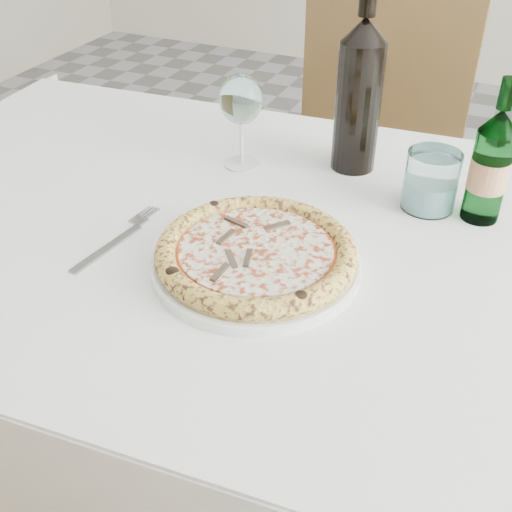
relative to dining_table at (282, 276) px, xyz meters
The scene contains 9 objects.
dining_table is the anchor object (origin of this frame).
chair_far 0.82m from the dining_table, 95.08° to the left, with size 0.47×0.47×0.93m.
plate 0.14m from the dining_table, 90.00° to the right, with size 0.30×0.30×0.02m.
pizza 0.15m from the dining_table, 90.00° to the right, with size 0.28×0.28×0.03m.
fork 0.26m from the dining_table, 150.70° to the right, with size 0.03×0.20×0.00m.
wine_glass 0.31m from the dining_table, 130.61° to the left, with size 0.08×0.08×0.17m.
tumbler 0.28m from the dining_table, 42.25° to the left, with size 0.08×0.08×0.10m.
beer_bottle 0.36m from the dining_table, 32.32° to the left, with size 0.06×0.06×0.23m.
wine_bottle 0.34m from the dining_table, 83.11° to the left, with size 0.08×0.08×0.32m.
Camera 1 is at (0.30, -0.77, 1.29)m, focal length 45.00 mm.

